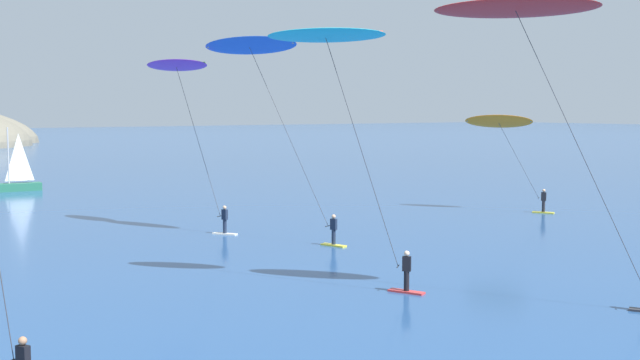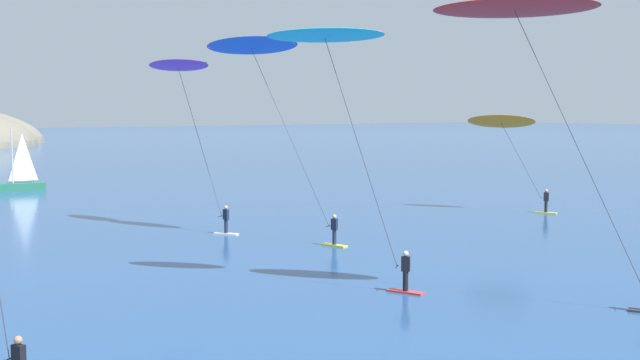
# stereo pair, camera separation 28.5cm
# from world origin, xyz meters

# --- Properties ---
(sailboat_near) EXTENTS (5.95, 1.83, 5.70)m
(sailboat_near) POSITION_xyz_m (-8.79, 67.22, 0.64)
(sailboat_near) COLOR #23664C
(sailboat_near) RESTS_ON ground
(kitesurfer_cyan) EXTENTS (4.88, 5.60, 10.64)m
(kitesurfer_cyan) POSITION_xyz_m (-7.00, 19.40, 9.51)
(kitesurfer_cyan) COLOR red
(kitesurfer_cyan) RESTS_ON ground
(kitesurfer_orange) EXTENTS (4.18, 5.91, 7.01)m
(kitesurfer_orange) POSITION_xyz_m (17.39, 33.06, 6.00)
(kitesurfer_orange) COLOR yellow
(kitesurfer_orange) RESTS_ON ground
(kitesurfer_blue) EXTENTS (4.57, 9.05, 11.47)m
(kitesurfer_blue) POSITION_xyz_m (-3.21, 32.49, 10.28)
(kitesurfer_blue) COLOR yellow
(kitesurfer_blue) RESTS_ON ground
(kitesurfer_purple) EXTENTS (3.36, 7.05, 10.41)m
(kitesurfer_purple) POSITION_xyz_m (-5.32, 37.90, 9.24)
(kitesurfer_purple) COLOR silver
(kitesurfer_purple) RESTS_ON ground
(kitesurfer_red) EXTENTS (6.20, 7.62, 11.47)m
(kitesurfer_red) POSITION_xyz_m (-2.53, 13.43, 10.48)
(kitesurfer_red) COLOR #2D2D33
(kitesurfer_red) RESTS_ON ground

